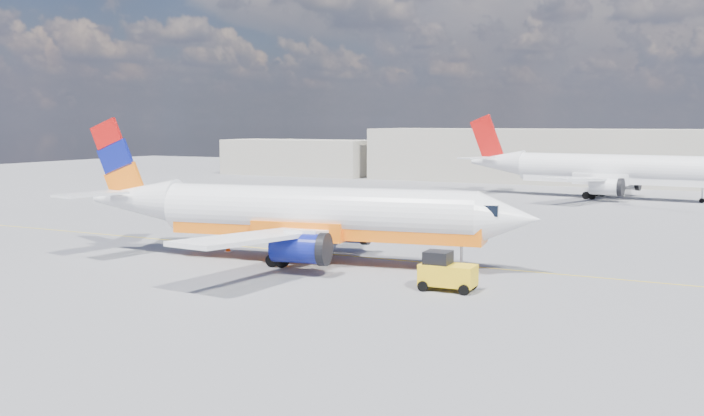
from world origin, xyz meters
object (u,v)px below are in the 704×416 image
at_px(second_jet, 603,170).
at_px(gse_tug, 446,272).
at_px(main_jet, 303,214).
at_px(traffic_cone, 228,248).

xyz_separation_m(second_jet, gse_tug, (1.46, -57.15, -2.35)).
bearing_deg(main_jet, traffic_cone, 161.89).
xyz_separation_m(gse_tug, traffic_cone, (-18.01, 4.94, -0.70)).
bearing_deg(traffic_cone, gse_tug, -15.35).
bearing_deg(main_jet, second_jet, 70.44).
height_order(second_jet, gse_tug, second_jet).
distance_m(gse_tug, traffic_cone, 18.69).
bearing_deg(traffic_cone, main_jet, -8.93).
relative_size(second_jet, gse_tug, 10.93).
xyz_separation_m(main_jet, gse_tug, (11.22, -3.88, -2.15)).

